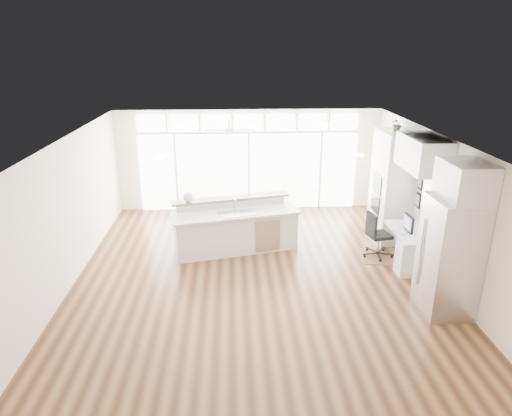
{
  "coord_description": "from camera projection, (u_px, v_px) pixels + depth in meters",
  "views": [
    {
      "loc": [
        -0.43,
        -7.96,
        4.31
      ],
      "look_at": [
        0.02,
        0.6,
        1.21
      ],
      "focal_mm": 32.0,
      "sensor_mm": 36.0,
      "label": 1
    }
  ],
  "objects": [
    {
      "name": "wall_right",
      "position": [
        440.0,
        208.0,
        8.68
      ],
      "size": [
        0.04,
        8.0,
        2.7
      ],
      "primitive_type": "cube",
      "color": "white",
      "rests_on": "floor"
    },
    {
      "name": "fishbowl",
      "position": [
        188.0,
        197.0,
        9.79
      ],
      "size": [
        0.27,
        0.27,
        0.22
      ],
      "primitive_type": "sphere",
      "rotation": [
        0.0,
        0.0,
        0.27
      ],
      "color": "silver",
      "rests_on": "kitchen_island"
    },
    {
      "name": "floor",
      "position": [
        257.0,
        276.0,
        8.97
      ],
      "size": [
        7.0,
        8.0,
        0.02
      ],
      "primitive_type": "cube",
      "color": "#422714",
      "rests_on": "ground"
    },
    {
      "name": "recessed_lights",
      "position": [
        256.0,
        139.0,
        8.24
      ],
      "size": [
        3.4,
        3.0,
        0.02
      ],
      "primitive_type": "cube",
      "color": "silver",
      "rests_on": "ceiling"
    },
    {
      "name": "framed_photos",
      "position": [
        419.0,
        191.0,
        9.52
      ],
      "size": [
        0.06,
        0.22,
        0.8
      ],
      "primitive_type": "cube",
      "color": "black",
      "rests_on": "wall_right"
    },
    {
      "name": "monitor",
      "position": [
        409.0,
        223.0,
        9.08
      ],
      "size": [
        0.08,
        0.43,
        0.36
      ],
      "primitive_type": "cube",
      "rotation": [
        0.0,
        0.0,
        0.02
      ],
      "color": "black",
      "rests_on": "desk_nook"
    },
    {
      "name": "glass_wall",
      "position": [
        249.0,
        172.0,
        12.31
      ],
      "size": [
        5.8,
        0.06,
        2.08
      ],
      "primitive_type": "cube",
      "color": "white",
      "rests_on": "wall_back"
    },
    {
      "name": "transom_row",
      "position": [
        249.0,
        122.0,
        11.85
      ],
      "size": [
        5.9,
        0.06,
        0.4
      ],
      "primitive_type": "cube",
      "color": "white",
      "rests_on": "wall_back"
    },
    {
      "name": "desk_window",
      "position": [
        433.0,
        194.0,
        8.89
      ],
      "size": [
        0.04,
        0.85,
        0.85
      ],
      "primitive_type": "cube",
      "color": "white",
      "rests_on": "wall_right"
    },
    {
      "name": "rug",
      "position": [
        382.0,
        259.0,
        9.66
      ],
      "size": [
        0.88,
        0.69,
        0.01
      ],
      "primitive_type": "cube",
      "rotation": [
        0.0,
        0.0,
        -0.15
      ],
      "color": "#3D2A13",
      "rests_on": "floor"
    },
    {
      "name": "ceiling",
      "position": [
        257.0,
        140.0,
        8.04
      ],
      "size": [
        7.0,
        8.0,
        0.02
      ],
      "primitive_type": "cube",
      "color": "white",
      "rests_on": "wall_back"
    },
    {
      "name": "ceiling_fan",
      "position": [
        229.0,
        126.0,
        10.72
      ],
      "size": [
        1.16,
        1.16,
        0.32
      ],
      "primitive_type": "cube",
      "color": "white",
      "rests_on": "ceiling"
    },
    {
      "name": "potted_plant",
      "position": [
        398.0,
        126.0,
        9.92
      ],
      "size": [
        0.33,
        0.35,
        0.25
      ],
      "primitive_type": "imported",
      "rotation": [
        0.0,
        0.0,
        0.12
      ],
      "color": "#335B27",
      "rests_on": "oven_cabinet"
    },
    {
      "name": "refrigerator",
      "position": [
        449.0,
        257.0,
        7.51
      ],
      "size": [
        0.76,
        0.9,
        2.0
      ],
      "primitive_type": "cube",
      "color": "silver",
      "rests_on": "floor"
    },
    {
      "name": "fridge_cabinet",
      "position": [
        465.0,
        181.0,
        7.07
      ],
      "size": [
        0.64,
        0.9,
        0.6
      ],
      "primitive_type": "cube",
      "color": "silver",
      "rests_on": "wall_right"
    },
    {
      "name": "wall_back",
      "position": [
        249.0,
        160.0,
        12.26
      ],
      "size": [
        7.0,
        0.04,
        2.7
      ],
      "primitive_type": "cube",
      "color": "white",
      "rests_on": "floor"
    },
    {
      "name": "wall_left",
      "position": [
        66.0,
        215.0,
        8.33
      ],
      "size": [
        0.04,
        8.0,
        2.7
      ],
      "primitive_type": "cube",
      "color": "white",
      "rests_on": "floor"
    },
    {
      "name": "desk_nook",
      "position": [
        409.0,
        248.0,
        9.27
      ],
      "size": [
        0.72,
        1.3,
        0.76
      ],
      "primitive_type": "cube",
      "color": "silver",
      "rests_on": "floor"
    },
    {
      "name": "upper_cabinets",
      "position": [
        423.0,
        154.0,
        8.6
      ],
      "size": [
        0.64,
        1.3,
        0.64
      ],
      "primitive_type": "cube",
      "color": "silver",
      "rests_on": "wall_right"
    },
    {
      "name": "wall_front",
      "position": [
        277.0,
        345.0,
        4.75
      ],
      "size": [
        7.0,
        0.04,
        2.7
      ],
      "primitive_type": "cube",
      "color": "white",
      "rests_on": "floor"
    },
    {
      "name": "office_chair",
      "position": [
        379.0,
        235.0,
        9.65
      ],
      "size": [
        0.6,
        0.57,
        0.98
      ],
      "primitive_type": "cube",
      "rotation": [
        0.0,
        0.0,
        0.2
      ],
      "color": "black",
      "rests_on": "floor"
    },
    {
      "name": "keyboard",
      "position": [
        399.0,
        231.0,
        9.13
      ],
      "size": [
        0.16,
        0.37,
        0.02
      ],
      "primitive_type": "cube",
      "rotation": [
        0.0,
        0.0,
        0.09
      ],
      "color": "silver",
      "rests_on": "desk_nook"
    },
    {
      "name": "kitchen_island",
      "position": [
        236.0,
        227.0,
        9.9
      ],
      "size": [
        2.91,
        1.63,
        1.09
      ],
      "primitive_type": "cube",
      "rotation": [
        0.0,
        0.0,
        0.23
      ],
      "color": "silver",
      "rests_on": "floor"
    },
    {
      "name": "oven_cabinet",
      "position": [
        391.0,
        186.0,
        10.39
      ],
      "size": [
        0.64,
        1.2,
        2.5
      ],
      "primitive_type": "cube",
      "color": "silver",
      "rests_on": "floor"
    }
  ]
}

